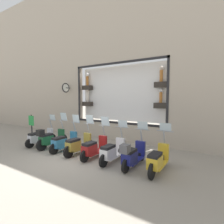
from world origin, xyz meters
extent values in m
plane|color=gray|center=(0.00, 0.00, 0.00)|extent=(120.00, 120.00, 0.00)
cube|color=#ADA08E|center=(3.60, 10.46, 5.10)|extent=(0.40, 15.09, 10.21)
cube|color=#ADA08E|center=(3.60, 0.00, 0.50)|extent=(0.40, 5.82, 0.99)
cube|color=#ADA08E|center=(3.60, 0.00, 7.34)|extent=(0.40, 5.82, 5.74)
cube|color=black|center=(3.39, 0.00, 4.41)|extent=(0.04, 5.82, 0.12)
cube|color=black|center=(3.39, 0.00, 1.05)|extent=(0.04, 5.82, 0.12)
cube|color=black|center=(3.39, -2.85, 2.73)|extent=(0.04, 0.12, 3.48)
cube|color=black|center=(3.39, 2.85, 2.73)|extent=(0.04, 0.12, 3.48)
cube|color=white|center=(3.95, 0.00, 2.73)|extent=(0.04, 5.58, 3.24)
cube|color=#28231E|center=(3.73, -2.42, 3.12)|extent=(0.36, 0.64, 0.28)
cylinder|color=#B26B2D|center=(3.73, -2.42, 3.56)|extent=(0.16, 0.16, 0.59)
sphere|color=beige|center=(3.73, -2.42, 3.96)|extent=(0.21, 0.21, 0.21)
cube|color=#28231E|center=(3.73, 2.42, 3.12)|extent=(0.36, 0.64, 0.28)
cylinder|color=#B26B2D|center=(3.73, 2.42, 3.56)|extent=(0.17, 0.17, 0.60)
sphere|color=white|center=(3.73, 2.42, 3.97)|extent=(0.22, 0.22, 0.22)
cube|color=#28231E|center=(3.73, -2.42, 2.07)|extent=(0.36, 0.64, 0.28)
cylinder|color=#B26B2D|center=(3.73, -2.42, 2.48)|extent=(0.15, 0.15, 0.54)
sphere|color=white|center=(3.73, -2.42, 2.85)|extent=(0.20, 0.20, 0.20)
cube|color=#28231E|center=(3.73, 2.42, 2.07)|extent=(0.36, 0.64, 0.28)
cylinder|color=silver|center=(3.73, 2.42, 2.53)|extent=(0.18, 0.18, 0.64)
sphere|color=beige|center=(3.73, 2.42, 2.96)|extent=(0.23, 0.23, 0.23)
cylinder|color=black|center=(3.23, 3.72, 3.13)|extent=(0.35, 0.05, 0.05)
torus|color=black|center=(3.05, 3.72, 3.13)|extent=(0.63, 0.07, 0.63)
cylinder|color=white|center=(3.05, 3.72, 3.13)|extent=(0.52, 0.03, 0.52)
cylinder|color=black|center=(1.11, -3.38, 0.25)|extent=(0.50, 0.09, 0.50)
cylinder|color=black|center=(-0.19, -3.38, 0.25)|extent=(0.50, 0.09, 0.50)
cube|color=gold|center=(0.46, -3.38, 0.24)|extent=(1.02, 0.38, 0.06)
cube|color=gold|center=(0.09, -3.38, 0.45)|extent=(0.61, 0.35, 0.36)
cube|color=black|center=(0.09, -3.38, 0.68)|extent=(0.58, 0.31, 0.10)
cube|color=gold|center=(1.00, -3.38, 0.55)|extent=(0.12, 0.37, 0.56)
cylinder|color=gray|center=(1.07, -3.38, 1.04)|extent=(0.20, 0.06, 0.45)
cylinder|color=gray|center=(1.14, -3.38, 1.26)|extent=(0.04, 0.61, 0.04)
cube|color=silver|center=(1.18, -3.38, 1.40)|extent=(0.08, 0.42, 0.29)
cylinder|color=black|center=(1.13, -2.50, 0.23)|extent=(0.45, 0.09, 0.45)
cylinder|color=black|center=(-0.21, -2.50, 0.23)|extent=(0.45, 0.09, 0.45)
cube|color=navy|center=(0.46, -2.50, 0.22)|extent=(1.02, 0.38, 0.06)
cube|color=navy|center=(0.09, -2.50, 0.43)|extent=(0.61, 0.35, 0.36)
cube|color=black|center=(0.09, -2.50, 0.66)|extent=(0.58, 0.31, 0.10)
cube|color=navy|center=(1.00, -2.50, 0.53)|extent=(0.12, 0.37, 0.56)
cylinder|color=gray|center=(1.07, -2.50, 1.02)|extent=(0.20, 0.06, 0.45)
cylinder|color=gray|center=(1.14, -2.50, 1.23)|extent=(0.04, 0.61, 0.04)
cube|color=silver|center=(1.18, -2.50, 1.39)|extent=(0.08, 0.42, 0.31)
cube|color=#4C4C51|center=(-0.25, -2.50, 0.82)|extent=(0.28, 0.28, 0.28)
cylinder|color=black|center=(1.12, -1.61, 0.23)|extent=(0.47, 0.09, 0.47)
cylinder|color=black|center=(-0.20, -1.61, 0.23)|extent=(0.47, 0.09, 0.47)
cube|color=silver|center=(0.46, -1.61, 0.22)|extent=(1.02, 0.38, 0.06)
cube|color=silver|center=(0.09, -1.61, 0.43)|extent=(0.61, 0.35, 0.36)
cube|color=black|center=(0.09, -1.61, 0.66)|extent=(0.58, 0.31, 0.10)
cube|color=silver|center=(1.00, -1.61, 0.53)|extent=(0.12, 0.37, 0.56)
cylinder|color=gray|center=(1.07, -1.61, 1.03)|extent=(0.20, 0.06, 0.45)
cylinder|color=gray|center=(1.14, -1.61, 1.24)|extent=(0.04, 0.60, 0.04)
cube|color=silver|center=(1.18, -1.61, 1.38)|extent=(0.08, 0.42, 0.29)
cylinder|color=black|center=(1.13, -0.73, 0.23)|extent=(0.46, 0.09, 0.46)
cylinder|color=black|center=(-0.21, -0.73, 0.23)|extent=(0.46, 0.09, 0.46)
cube|color=maroon|center=(0.46, -0.73, 0.22)|extent=(1.02, 0.39, 0.06)
cube|color=maroon|center=(0.09, -0.73, 0.43)|extent=(0.61, 0.35, 0.36)
cube|color=black|center=(0.09, -0.73, 0.66)|extent=(0.58, 0.31, 0.10)
cube|color=maroon|center=(1.00, -0.73, 0.53)|extent=(0.12, 0.37, 0.56)
cylinder|color=gray|center=(1.07, -0.73, 1.02)|extent=(0.20, 0.06, 0.45)
cylinder|color=gray|center=(1.14, -0.73, 1.24)|extent=(0.04, 0.60, 0.04)
cube|color=silver|center=(1.18, -0.73, 1.43)|extent=(0.10, 0.42, 0.39)
cylinder|color=black|center=(1.11, 0.15, 0.25)|extent=(0.51, 0.09, 0.51)
cylinder|color=black|center=(-0.19, 0.15, 0.25)|extent=(0.51, 0.09, 0.51)
cube|color=olive|center=(0.46, 0.15, 0.24)|extent=(1.02, 0.39, 0.06)
cube|color=olive|center=(0.09, 0.15, 0.45)|extent=(0.61, 0.35, 0.36)
cube|color=black|center=(0.09, 0.15, 0.68)|extent=(0.58, 0.31, 0.10)
cube|color=olive|center=(1.00, 0.15, 0.55)|extent=(0.12, 0.37, 0.56)
cylinder|color=gray|center=(1.07, 0.15, 1.04)|extent=(0.20, 0.06, 0.45)
cylinder|color=gray|center=(1.14, 0.15, 1.26)|extent=(0.04, 0.61, 0.04)
cube|color=silver|center=(1.18, 0.15, 1.46)|extent=(0.10, 0.42, 0.39)
cylinder|color=black|center=(1.12, 1.04, 0.24)|extent=(0.47, 0.09, 0.47)
cylinder|color=black|center=(-0.20, 1.04, 0.24)|extent=(0.47, 0.09, 0.47)
cube|color=teal|center=(0.46, 1.04, 0.22)|extent=(1.02, 0.38, 0.06)
cube|color=teal|center=(0.09, 1.04, 0.43)|extent=(0.61, 0.35, 0.36)
cube|color=black|center=(0.09, 1.04, 0.66)|extent=(0.58, 0.31, 0.10)
cube|color=teal|center=(1.00, 1.04, 0.53)|extent=(0.12, 0.37, 0.56)
cylinder|color=gray|center=(1.07, 1.04, 1.03)|extent=(0.20, 0.06, 0.45)
cylinder|color=gray|center=(1.14, 1.04, 1.24)|extent=(0.04, 0.60, 0.04)
cube|color=silver|center=(1.18, 1.04, 1.44)|extent=(0.10, 0.42, 0.38)
cylinder|color=black|center=(1.09, 1.92, 0.28)|extent=(0.55, 0.09, 0.55)
cylinder|color=black|center=(-0.17, 1.92, 0.28)|extent=(0.55, 0.09, 0.55)
cube|color=#19512D|center=(0.46, 1.92, 0.26)|extent=(1.02, 0.38, 0.06)
cube|color=#19512D|center=(0.09, 1.92, 0.47)|extent=(0.61, 0.35, 0.36)
cube|color=black|center=(0.09, 1.92, 0.70)|extent=(0.58, 0.31, 0.10)
cube|color=#19512D|center=(1.00, 1.92, 0.57)|extent=(0.12, 0.37, 0.56)
cylinder|color=gray|center=(1.07, 1.92, 1.07)|extent=(0.20, 0.06, 0.45)
cylinder|color=gray|center=(1.14, 1.92, 1.28)|extent=(0.04, 0.61, 0.04)
cube|color=silver|center=(1.18, 1.92, 1.49)|extent=(0.10, 0.42, 0.41)
cube|color=black|center=(-0.22, 1.92, 0.86)|extent=(0.28, 0.28, 0.28)
cylinder|color=black|center=(1.12, 2.80, 0.23)|extent=(0.46, 0.09, 0.46)
cylinder|color=black|center=(-0.20, 2.80, 0.23)|extent=(0.46, 0.09, 0.46)
cube|color=#B7BCC6|center=(0.46, 2.80, 0.22)|extent=(1.02, 0.38, 0.06)
cube|color=#B7BCC6|center=(0.09, 2.80, 0.43)|extent=(0.61, 0.35, 0.36)
cube|color=black|center=(0.09, 2.80, 0.66)|extent=(0.58, 0.31, 0.10)
cube|color=#B7BCC6|center=(1.00, 2.80, 0.53)|extent=(0.12, 0.37, 0.56)
cylinder|color=gray|center=(1.07, 2.80, 1.02)|extent=(0.20, 0.06, 0.45)
cylinder|color=gray|center=(1.14, 2.80, 1.24)|extent=(0.04, 0.61, 0.04)
cube|color=silver|center=(1.18, 2.80, 1.39)|extent=(0.08, 0.42, 0.31)
cylinder|color=#232326|center=(0.70, 4.00, 0.01)|extent=(0.36, 0.36, 0.02)
cylinder|color=#232326|center=(0.70, 4.00, 0.75)|extent=(0.07, 0.07, 1.51)
cube|color=#1E8438|center=(0.68, 4.00, 1.18)|extent=(0.03, 0.45, 0.55)
camera|label=1|loc=(-5.14, -5.09, 2.45)|focal=28.00mm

